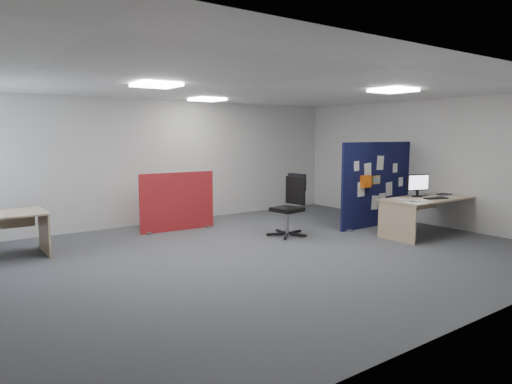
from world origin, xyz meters
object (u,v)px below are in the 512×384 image
navy_divider (378,184)px  office_chair (291,201)px  main_desk (426,205)px  red_divider (178,202)px  monitor_main (418,184)px

navy_divider → office_chair: bearing=170.1°
main_desk → red_divider: size_ratio=1.26×
main_desk → monitor_main: (-0.06, 0.17, 0.41)m
navy_divider → main_desk: bearing=-84.2°
main_desk → office_chair: office_chair is taller
main_desk → red_divider: (-3.80, 3.17, 0.01)m
monitor_main → main_desk: bearing=-54.9°
main_desk → monitor_main: 0.44m
office_chair → red_divider: bearing=124.1°
monitor_main → office_chair: (-2.14, 1.31, -0.31)m
navy_divider → red_divider: bearing=150.8°
navy_divider → monitor_main: navy_divider is taller
navy_divider → monitor_main: (0.05, -0.95, 0.08)m
red_divider → office_chair: (1.59, -1.70, 0.08)m
navy_divider → main_desk: size_ratio=1.09×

